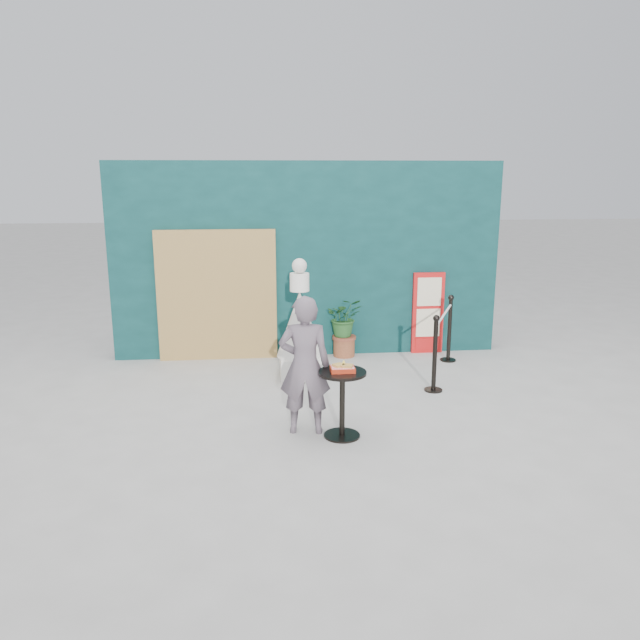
{
  "coord_description": "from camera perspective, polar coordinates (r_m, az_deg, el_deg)",
  "views": [
    {
      "loc": [
        -0.77,
        -6.47,
        2.85
      ],
      "look_at": [
        0.0,
        1.2,
        1.0
      ],
      "focal_mm": 35.0,
      "sensor_mm": 36.0,
      "label": 1
    }
  ],
  "objects": [
    {
      "name": "bamboo_fence",
      "position": [
        9.61,
        -9.39,
        2.21
      ],
      "size": [
        1.8,
        0.08,
        2.0
      ],
      "primitive_type": "cube",
      "color": "tan",
      "rests_on": "ground"
    },
    {
      "name": "planter",
      "position": [
        9.73,
        2.23,
        -0.22
      ],
      "size": [
        0.55,
        0.48,
        0.94
      ],
      "color": "#995832",
      "rests_on": "ground"
    },
    {
      "name": "ground",
      "position": [
        7.11,
        0.98,
        -10.13
      ],
      "size": [
        60.0,
        60.0,
        0.0
      ],
      "primitive_type": "plane",
      "color": "#ADAAA5",
      "rests_on": "ground"
    },
    {
      "name": "back_wall",
      "position": [
        9.74,
        -1.15,
        5.53
      ],
      "size": [
        6.0,
        0.3,
        3.0
      ],
      "primitive_type": "cube",
      "color": "#0A2F30",
      "rests_on": "ground"
    },
    {
      "name": "statue",
      "position": [
        8.73,
        -1.85,
        -0.85
      ],
      "size": [
        0.66,
        0.66,
        1.69
      ],
      "color": "silver",
      "rests_on": "ground"
    },
    {
      "name": "food_basket",
      "position": [
        6.71,
        2.09,
        -4.41
      ],
      "size": [
        0.26,
        0.19,
        0.11
      ],
      "color": "#B42C13",
      "rests_on": "cafe_table"
    },
    {
      "name": "menu_board",
      "position": [
        10.04,
        9.84,
        0.63
      ],
      "size": [
        0.5,
        0.07,
        1.3
      ],
      "color": "red",
      "rests_on": "ground"
    },
    {
      "name": "cafe_table",
      "position": [
        6.8,
        2.05,
        -6.73
      ],
      "size": [
        0.52,
        0.52,
        0.75
      ],
      "color": "black",
      "rests_on": "ground"
    },
    {
      "name": "stanchion_barrier",
      "position": [
        9.01,
        11.15,
        -1.92
      ],
      "size": [
        0.84,
        1.54,
        1.03
      ],
      "color": "black",
      "rests_on": "ground"
    },
    {
      "name": "woman",
      "position": [
        6.83,
        -1.41,
        -4.16
      ],
      "size": [
        0.6,
        0.43,
        1.55
      ],
      "primitive_type": "imported",
      "rotation": [
        0.0,
        0.0,
        3.04
      ],
      "color": "#64555F",
      "rests_on": "ground"
    }
  ]
}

